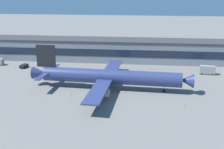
# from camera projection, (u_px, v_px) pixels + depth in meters

# --- Properties ---
(ground_plane) EXTENTS (600.00, 600.00, 0.00)m
(ground_plane) POSITION_uv_depth(u_px,v_px,m) (102.00, 91.00, 118.53)
(ground_plane) COLOR slate
(terminal_building) EXTENTS (192.45, 16.22, 12.11)m
(terminal_building) POSITION_uv_depth(u_px,v_px,m) (114.00, 50.00, 163.69)
(terminal_building) COLOR gray
(terminal_building) RESTS_ON ground_plane
(airliner) EXTENTS (66.83, 57.38, 17.56)m
(airliner) POSITION_uv_depth(u_px,v_px,m) (109.00, 77.00, 119.04)
(airliner) COLOR navy
(airliner) RESTS_ON ground_plane
(pushback_tractor) EXTENTS (3.37, 5.17, 1.75)m
(pushback_tractor) POSITION_uv_depth(u_px,v_px,m) (24.00, 66.00, 150.57)
(pushback_tractor) COLOR black
(pushback_tractor) RESTS_ON ground_plane
(catering_truck) EXTENTS (7.43, 3.35, 4.15)m
(catering_truck) POSITION_uv_depth(u_px,v_px,m) (207.00, 70.00, 139.34)
(catering_truck) COLOR gray
(catering_truck) RESTS_ON ground_plane
(traffic_cone_0) EXTENTS (0.45, 0.45, 0.56)m
(traffic_cone_0) POSITION_uv_depth(u_px,v_px,m) (70.00, 102.00, 106.56)
(traffic_cone_0) COLOR #F2590C
(traffic_cone_0) RESTS_ON ground_plane
(traffic_cone_1) EXTENTS (0.58, 0.58, 0.73)m
(traffic_cone_1) POSITION_uv_depth(u_px,v_px,m) (184.00, 106.00, 102.65)
(traffic_cone_1) COLOR #F2590C
(traffic_cone_1) RESTS_ON ground_plane
(traffic_cone_2) EXTENTS (0.53, 0.53, 0.66)m
(traffic_cone_2) POSITION_uv_depth(u_px,v_px,m) (71.00, 95.00, 113.33)
(traffic_cone_2) COLOR #F2590C
(traffic_cone_2) RESTS_ON ground_plane
(traffic_cone_3) EXTENTS (0.52, 0.52, 0.65)m
(traffic_cone_3) POSITION_uv_depth(u_px,v_px,m) (98.00, 101.00, 107.41)
(traffic_cone_3) COLOR #F2590C
(traffic_cone_3) RESTS_ON ground_plane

